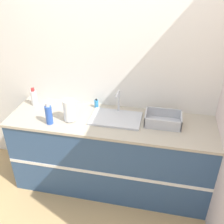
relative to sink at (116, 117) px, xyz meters
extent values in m
plane|color=tan|center=(-0.05, -0.35, -0.94)|extent=(12.00, 12.00, 0.00)
cube|color=silver|center=(-0.05, 0.31, 0.36)|extent=(4.58, 0.06, 2.60)
cube|color=#33517A|center=(-0.05, -0.03, -0.49)|extent=(2.18, 0.63, 0.89)
cube|color=white|center=(-0.05, -0.35, -0.49)|extent=(2.18, 0.01, 0.04)
cube|color=#B2A893|center=(-0.05, -0.03, -0.03)|extent=(2.20, 0.66, 0.03)
cube|color=silver|center=(0.00, -0.01, -0.01)|extent=(0.53, 0.34, 0.02)
cylinder|color=silver|center=(0.00, 0.14, 0.12)|extent=(0.02, 0.02, 0.24)
cylinder|color=silver|center=(0.00, 0.07, 0.24)|extent=(0.02, 0.15, 0.02)
cylinder|color=#4C4C51|center=(-0.47, -0.13, -0.01)|extent=(0.09, 0.09, 0.01)
cylinder|color=white|center=(-0.47, -0.13, 0.10)|extent=(0.12, 0.12, 0.23)
cube|color=#B7BABF|center=(0.49, 0.01, -0.01)|extent=(0.37, 0.26, 0.01)
cube|color=#B7BABF|center=(0.49, -0.11, 0.04)|extent=(0.37, 0.01, 0.10)
cube|color=#B7BABF|center=(0.49, 0.13, 0.04)|extent=(0.37, 0.01, 0.10)
cube|color=#B7BABF|center=(0.31, 0.01, 0.04)|extent=(0.01, 0.26, 0.10)
cube|color=#B7BABF|center=(0.67, 0.01, 0.04)|extent=(0.01, 0.26, 0.10)
cylinder|color=#2D56B7|center=(-0.65, -0.22, 0.08)|extent=(0.07, 0.07, 0.20)
cylinder|color=silver|center=(-0.65, -0.22, 0.20)|extent=(0.04, 0.04, 0.04)
cylinder|color=white|center=(-0.98, 0.11, 0.07)|extent=(0.07, 0.07, 0.18)
cylinder|color=red|center=(-0.98, 0.11, 0.18)|extent=(0.04, 0.04, 0.04)
cylinder|color=#338CCC|center=(-0.27, 0.20, 0.03)|extent=(0.05, 0.05, 0.09)
cylinder|color=black|center=(-0.27, 0.20, 0.08)|extent=(0.02, 0.02, 0.02)
camera|label=1|loc=(0.45, -2.31, 1.47)|focal=42.00mm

